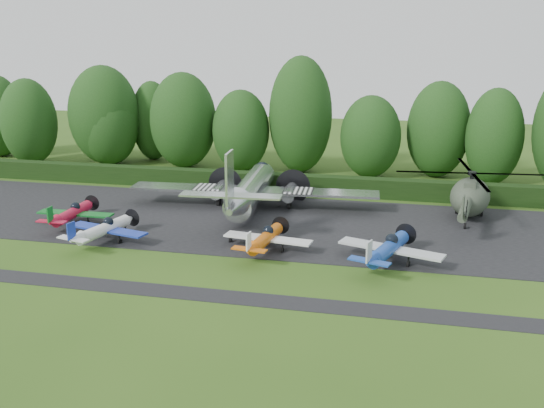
% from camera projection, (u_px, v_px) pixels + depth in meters
% --- Properties ---
extents(ground, '(160.00, 160.00, 0.00)m').
position_uv_depth(ground, '(190.00, 259.00, 45.72)').
color(ground, '#2F5317').
rests_on(ground, ground).
extents(apron, '(70.00, 18.00, 0.01)m').
position_uv_depth(apron, '(228.00, 220.00, 55.11)').
color(apron, black).
rests_on(apron, ground).
extents(taxiway_verge, '(70.00, 2.00, 0.00)m').
position_uv_depth(taxiway_verge, '(160.00, 291.00, 40.08)').
color(taxiway_verge, black).
rests_on(taxiway_verge, ground).
extents(hedgerow, '(90.00, 1.60, 2.00)m').
position_uv_depth(hedgerow, '(257.00, 191.00, 65.45)').
color(hedgerow, black).
rests_on(hedgerow, ground).
extents(transport_plane, '(24.17, 18.53, 7.74)m').
position_uv_depth(transport_plane, '(250.00, 190.00, 57.17)').
color(transport_plane, silver).
rests_on(transport_plane, ground).
extents(light_plane_red, '(6.92, 7.27, 2.66)m').
position_uv_depth(light_plane_red, '(73.00, 213.00, 53.49)').
color(light_plane_red, '#B6102F').
rests_on(light_plane_red, ground).
extents(light_plane_white, '(7.16, 7.53, 2.75)m').
position_uv_depth(light_plane_white, '(104.00, 229.00, 49.00)').
color(light_plane_white, silver).
rests_on(light_plane_white, ground).
extents(light_plane_orange, '(7.03, 7.39, 2.70)m').
position_uv_depth(light_plane_orange, '(266.00, 238.00, 46.89)').
color(light_plane_orange, '#D9610C').
rests_on(light_plane_orange, ground).
extents(light_plane_blue, '(7.87, 8.27, 3.02)m').
position_uv_depth(light_plane_blue, '(388.00, 248.00, 44.27)').
color(light_plane_blue, '#1B43A2').
rests_on(light_plane_blue, ground).
extents(helicopter, '(13.51, 15.82, 4.35)m').
position_uv_depth(helicopter, '(470.00, 194.00, 55.15)').
color(helicopter, '#373F31').
rests_on(helicopter, ground).
extents(tree_0, '(6.24, 6.24, 10.76)m').
position_uv_depth(tree_0, '(494.00, 137.00, 66.88)').
color(tree_0, black).
rests_on(tree_0, ground).
extents(tree_2, '(8.94, 8.94, 12.59)m').
position_uv_depth(tree_2, '(104.00, 115.00, 77.66)').
color(tree_2, black).
rests_on(tree_2, ground).
extents(tree_3, '(6.92, 6.92, 9.96)m').
position_uv_depth(tree_3, '(241.00, 131.00, 73.40)').
color(tree_3, black).
rests_on(tree_3, ground).
extents(tree_6, '(8.25, 8.25, 11.88)m').
position_uv_depth(tree_6, '(183.00, 120.00, 75.36)').
color(tree_6, black).
rests_on(tree_6, ground).
extents(tree_7, '(7.03, 7.03, 9.62)m').
position_uv_depth(tree_7, '(370.00, 137.00, 70.33)').
color(tree_7, black).
rests_on(tree_7, ground).
extents(tree_8, '(7.58, 7.58, 13.95)m').
position_uv_depth(tree_8, '(301.00, 115.00, 72.44)').
color(tree_8, black).
rests_on(tree_8, ground).
extents(tree_9, '(7.22, 7.22, 11.21)m').
position_uv_depth(tree_9, '(438.00, 130.00, 70.39)').
color(tree_9, black).
rests_on(tree_9, ground).
extents(tree_10, '(7.03, 7.03, 10.99)m').
position_uv_depth(tree_10, '(29.00, 122.00, 77.32)').
color(tree_10, black).
rests_on(tree_10, ground).
extents(tree_11, '(5.52, 5.52, 10.44)m').
position_uv_depth(tree_11, '(153.00, 121.00, 80.17)').
color(tree_11, black).
rests_on(tree_11, ground).
extents(tree_12, '(7.47, 7.47, 10.17)m').
position_uv_depth(tree_12, '(108.00, 125.00, 77.23)').
color(tree_12, black).
rests_on(tree_12, ground).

